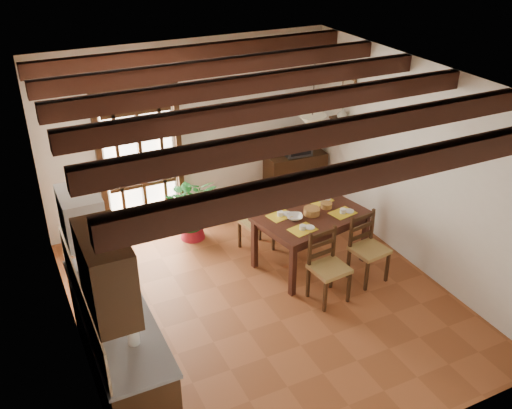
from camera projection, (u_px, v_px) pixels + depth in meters
ground_plane at (263, 298)px, 7.31m from camera, size 5.00×5.00×0.00m
room_shell at (264, 170)px, 6.45m from camera, size 4.52×5.02×2.81m
ceiling_beams at (264, 95)px, 6.04m from camera, size 4.50×4.34×0.20m
french_door at (140, 157)px, 8.39m from camera, size 1.26×0.11×2.32m
kitchen_counter at (119, 345)px, 5.86m from camera, size 0.64×2.25×1.38m
upper_cabinet at (106, 273)px, 4.61m from camera, size 0.35×0.80×0.70m
range_hood at (82, 217)px, 5.66m from camera, size 0.38×0.60×0.54m
counter_items at (111, 302)px, 5.70m from camera, size 0.50×1.43×0.25m
dining_table at (311, 221)px, 7.70m from camera, size 1.59×1.19×0.78m
chair_near_left at (328, 279)px, 7.17m from camera, size 0.47×0.45×0.94m
chair_near_right at (367, 260)px, 7.56m from camera, size 0.48×0.46×0.94m
chair_far_left at (257, 232)px, 8.21m from camera, size 0.48×0.46×0.91m
chair_far_right at (295, 217)px, 8.59m from camera, size 0.54×0.53×0.93m
table_setting at (312, 211)px, 7.62m from camera, size 1.05×0.70×0.10m
table_bowl at (295, 217)px, 7.54m from camera, size 0.29×0.29×0.05m
sideboard at (295, 177)px, 9.54m from camera, size 1.00×0.49×0.84m
crt_tv at (296, 143)px, 9.25m from camera, size 0.46×0.43×0.37m
fuse_box at (278, 97)px, 9.03m from camera, size 0.25×0.03×0.32m
plant_pot at (193, 231)px, 8.58m from camera, size 0.37×0.37×0.23m
potted_plant at (191, 204)px, 8.36m from camera, size 2.19×1.96×2.18m
wall_shelf at (342, 123)px, 8.69m from camera, size 0.20×0.42×0.20m
shelf_vase at (342, 114)px, 8.63m from camera, size 0.15×0.15×0.15m
shelf_flowers at (343, 101)px, 8.53m from camera, size 0.14×0.14×0.36m
framed_picture at (349, 87)px, 8.47m from camera, size 0.03×0.32×0.32m
pendant_lamp at (312, 121)px, 7.12m from camera, size 0.36×0.36×0.84m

